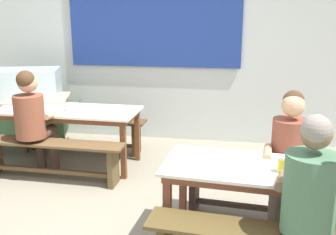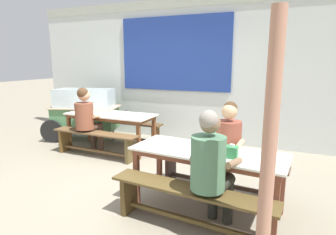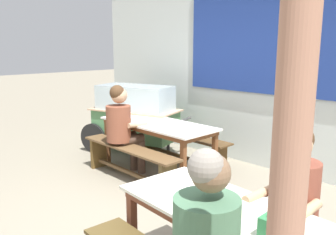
% 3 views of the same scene
% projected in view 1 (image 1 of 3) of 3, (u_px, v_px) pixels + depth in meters
% --- Properties ---
extents(ground_plane, '(40.00, 40.00, 0.00)m').
position_uv_depth(ground_plane, '(131.00, 218.00, 3.74)').
color(ground_plane, gray).
extents(backdrop_wall, '(7.59, 0.23, 3.03)m').
position_uv_depth(backdrop_wall, '(172.00, 33.00, 5.73)').
color(backdrop_wall, silver).
rests_on(backdrop_wall, ground_plane).
extents(dining_table_far, '(1.79, 0.76, 0.72)m').
position_uv_depth(dining_table_far, '(68.00, 115.00, 4.90)').
color(dining_table_far, white).
rests_on(dining_table_far, ground_plane).
extents(dining_table_near, '(1.83, 0.84, 0.72)m').
position_uv_depth(dining_table_near, '(277.00, 177.00, 3.07)').
color(dining_table_near, silver).
rests_on(dining_table_near, ground_plane).
extents(bench_far_back, '(1.72, 0.34, 0.47)m').
position_uv_depth(bench_far_back, '(85.00, 130.00, 5.47)').
color(bench_far_back, '#52391F').
rests_on(bench_far_back, ground_plane).
extents(bench_far_front, '(1.74, 0.33, 0.47)m').
position_uv_depth(bench_far_front, '(50.00, 154.00, 4.51)').
color(bench_far_front, brown).
rests_on(bench_far_front, ground_plane).
extents(bench_near_back, '(1.75, 0.43, 0.47)m').
position_uv_depth(bench_near_back, '(274.00, 191.00, 3.63)').
color(bench_near_back, '#4F3B2E').
rests_on(bench_near_back, ground_plane).
extents(food_cart, '(1.89, 1.16, 1.14)m').
position_uv_depth(food_cart, '(13.00, 104.00, 5.42)').
color(food_cart, '#538C57').
rests_on(food_cart, ground_plane).
extents(person_left_back_turned, '(0.46, 0.53, 1.27)m').
position_uv_depth(person_left_back_turned, '(33.00, 116.00, 4.50)').
color(person_left_back_turned, '#4B362A').
rests_on(person_left_back_turned, ground_plane).
extents(person_near_front, '(0.51, 0.57, 1.30)m').
position_uv_depth(person_near_front, '(310.00, 194.00, 2.58)').
color(person_near_front, '#282A23').
rests_on(person_near_front, ground_plane).
extents(person_right_near_table, '(0.46, 0.60, 1.24)m').
position_uv_depth(person_right_near_table, '(289.00, 153.00, 3.42)').
color(person_right_near_table, '#695F52').
rests_on(person_right_near_table, ground_plane).
extents(tissue_box, '(0.12, 0.12, 0.15)m').
position_uv_depth(tissue_box, '(323.00, 170.00, 2.86)').
color(tissue_box, '#327F4A').
rests_on(tissue_box, dining_table_near).
extents(condiment_jar, '(0.07, 0.07, 0.12)m').
position_uv_depth(condiment_jar, '(282.00, 165.00, 2.96)').
color(condiment_jar, yellow).
rests_on(condiment_jar, dining_table_near).
extents(soup_bowl, '(0.15, 0.15, 0.05)m').
position_uv_depth(soup_bowl, '(70.00, 108.00, 4.82)').
color(soup_bowl, silver).
rests_on(soup_bowl, dining_table_far).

